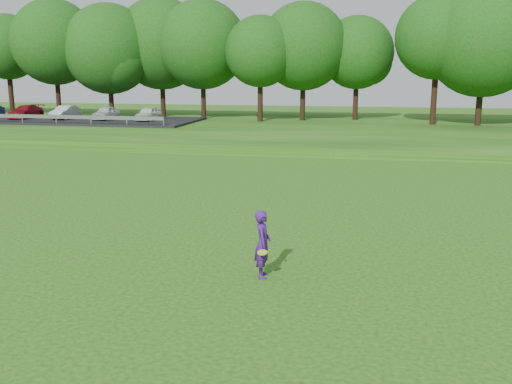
# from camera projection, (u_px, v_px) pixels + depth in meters

# --- Properties ---
(ground) EXTENTS (140.00, 140.00, 0.00)m
(ground) POSITION_uv_depth(u_px,v_px,m) (237.00, 261.00, 15.52)
(ground) COLOR #14480D
(ground) RESTS_ON ground
(berm) EXTENTS (130.00, 30.00, 0.60)m
(berm) POSITION_uv_depth(u_px,v_px,m) (332.00, 129.00, 48.01)
(berm) COLOR #14480D
(berm) RESTS_ON ground
(walking_path) EXTENTS (130.00, 1.60, 0.04)m
(walking_path) POSITION_uv_depth(u_px,v_px,m) (314.00, 155.00, 34.67)
(walking_path) COLOR gray
(walking_path) RESTS_ON ground
(treeline) EXTENTS (104.00, 7.00, 15.00)m
(treeline) POSITION_uv_depth(u_px,v_px,m) (338.00, 36.00, 50.22)
(treeline) COLOR #114510
(treeline) RESTS_ON berm
(parking_lot) EXTENTS (24.00, 9.00, 1.38)m
(parking_lot) POSITION_uv_depth(u_px,v_px,m) (64.00, 117.00, 51.50)
(parking_lot) COLOR black
(parking_lot) RESTS_ON berm
(woman) EXTENTS (0.50, 0.92, 1.71)m
(woman) POSITION_uv_depth(u_px,v_px,m) (263.00, 244.00, 14.16)
(woman) COLOR #421972
(woman) RESTS_ON ground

